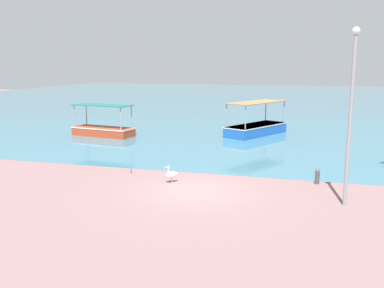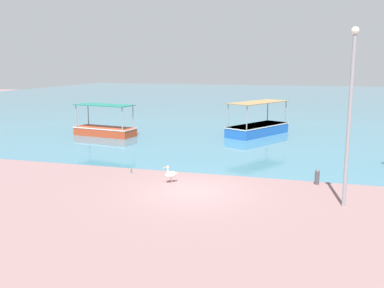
{
  "view_description": "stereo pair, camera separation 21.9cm",
  "coord_description": "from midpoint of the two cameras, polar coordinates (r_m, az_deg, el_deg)",
  "views": [
    {
      "loc": [
        4.57,
        -16.99,
        5.37
      ],
      "look_at": [
        -1.08,
        3.4,
        1.39
      ],
      "focal_mm": 40.0,
      "sensor_mm": 36.0,
      "label": 1
    },
    {
      "loc": [
        4.78,
        -16.93,
        5.37
      ],
      "look_at": [
        -1.08,
        3.4,
        1.39
      ],
      "focal_mm": 40.0,
      "sensor_mm": 36.0,
      "label": 2
    }
  ],
  "objects": [
    {
      "name": "glass_bottle",
      "position": [
        21.59,
        -8.39,
        -3.57
      ],
      "size": [
        0.07,
        0.07,
        0.27
      ],
      "color": "#3F7F4C",
      "rests_on": "ground"
    },
    {
      "name": "mooring_bollard",
      "position": [
        20.17,
        16.07,
        -4.1
      ],
      "size": [
        0.22,
        0.22,
        0.7
      ],
      "color": "#47474C",
      "rests_on": "ground"
    },
    {
      "name": "harbor_water",
      "position": [
        65.35,
        11.39,
        5.74
      ],
      "size": [
        110.0,
        90.0,
        0.0
      ],
      "primitive_type": "cube",
      "color": "teal",
      "rests_on": "ground"
    },
    {
      "name": "fishing_boat_far_left",
      "position": [
        33.09,
        8.34,
        2.17
      ],
      "size": [
        4.4,
        5.91,
        2.53
      ],
      "color": "blue",
      "rests_on": "harbor_water"
    },
    {
      "name": "ground",
      "position": [
        18.4,
        0.08,
        -6.31
      ],
      "size": [
        120.0,
        120.0,
        0.0
      ],
      "primitive_type": "plane",
      "color": "#816161"
    },
    {
      "name": "lamp_post",
      "position": [
        16.82,
        20.07,
        4.32
      ],
      "size": [
        0.28,
        0.28,
        6.67
      ],
      "color": "gray",
      "rests_on": "ground"
    },
    {
      "name": "pelican",
      "position": [
        19.66,
        -3.12,
        -4.07
      ],
      "size": [
        0.61,
        0.68,
        0.8
      ],
      "color": "#E0997A",
      "rests_on": "ground"
    },
    {
      "name": "fishing_boat_outer",
      "position": [
        33.0,
        -11.94,
        1.93
      ],
      "size": [
        4.94,
        2.45,
        2.35
      ],
      "color": "#BD4123",
      "rests_on": "harbor_water"
    }
  ]
}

